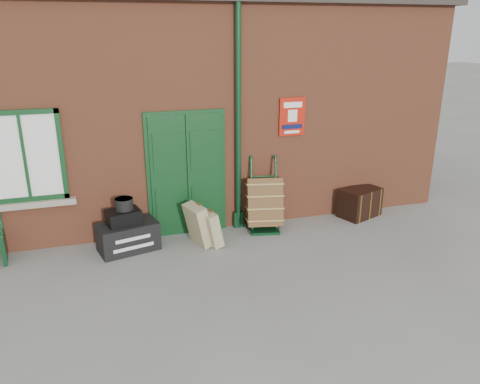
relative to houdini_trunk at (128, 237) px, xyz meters
name	(u,v)px	position (x,y,z in m)	size (l,w,h in m)	color
ground	(225,265)	(1.42, -1.02, -0.24)	(80.00, 80.00, 0.00)	gray
station_building	(181,100)	(1.42, 2.47, 1.92)	(10.30, 4.30, 4.36)	brown
houdini_trunk	(128,237)	(0.00, 0.00, 0.00)	(0.98, 0.54, 0.49)	black
strongbox	(123,217)	(-0.05, 0.00, 0.37)	(0.54, 0.39, 0.24)	black
hatbox	(124,204)	(-0.02, 0.03, 0.59)	(0.29, 0.29, 0.20)	black
suitcase_back	(198,225)	(1.19, -0.13, 0.13)	(0.21, 0.51, 0.72)	tan
suitcase_front	(210,228)	(1.37, -0.23, 0.08)	(0.19, 0.46, 0.62)	tan
porter_trolley	(264,203)	(2.51, 0.20, 0.27)	(0.78, 0.82, 1.34)	#0D361B
dark_trunk	(360,202)	(4.56, 0.23, 0.04)	(0.80, 0.52, 0.58)	black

